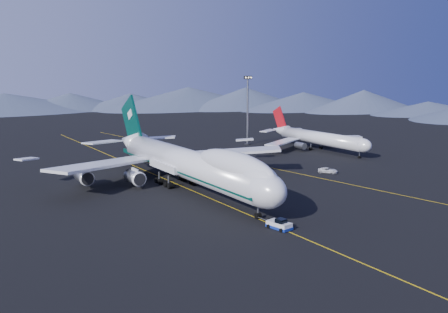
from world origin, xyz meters
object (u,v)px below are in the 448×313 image
boeing_747 (187,163)px  pushback_tug (279,225)px  service_van (328,170)px  second_jet (317,138)px  floodlight_mast (248,110)px

boeing_747 → pushback_tug: (-0.35, -33.03, -5.22)m
boeing_747 → service_van: (38.34, -3.77, -5.13)m
second_jet → floodlight_mast: 26.65m
pushback_tug → floodlight_mast: bearing=49.1°
boeing_747 → service_van: bearing=-5.6°
boeing_747 → floodlight_mast: (48.90, 47.68, 6.28)m
second_jet → service_van: size_ratio=9.39×
pushback_tug → boeing_747: bearing=79.9°
service_van → pushback_tug: bearing=175.1°
boeing_747 → second_jet: size_ratio=1.57×
service_van → second_jet: bearing=9.9°
boeing_747 → second_jet: bearing=22.6°
second_jet → service_van: 37.36m
pushback_tug → floodlight_mast: size_ratio=0.19×
boeing_747 → floodlight_mast: floodlight_mast is taller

